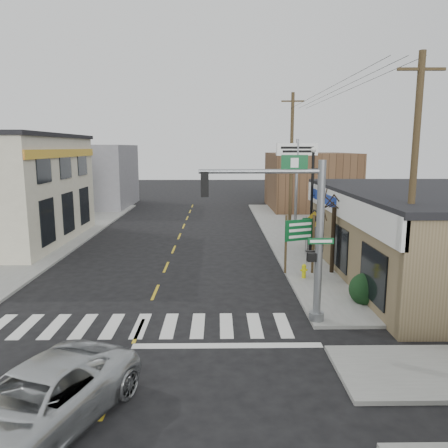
{
  "coord_description": "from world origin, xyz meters",
  "views": [
    {
      "loc": [
        2.71,
        -14.07,
        6.17
      ],
      "look_at": [
        2.98,
        5.05,
        2.8
      ],
      "focal_mm": 35.0,
      "sensor_mm": 36.0,
      "label": 1
    }
  ],
  "objects_px": {
    "suv": "(36,403)",
    "utility_pole_near": "(413,186)",
    "guide_sign": "(300,236)",
    "fire_hydrant": "(304,270)",
    "bare_tree": "(335,195)",
    "dance_center_sign": "(297,163)",
    "utility_pole_far": "(291,157)",
    "lamp_post": "(313,191)",
    "traffic_signal_pole": "(300,224)"
  },
  "relations": [
    {
      "from": "suv",
      "to": "utility_pole_near",
      "type": "bearing_deg",
      "value": 52.65
    },
    {
      "from": "lamp_post",
      "to": "bare_tree",
      "type": "bearing_deg",
      "value": -100.12
    },
    {
      "from": "guide_sign",
      "to": "fire_hydrant",
      "type": "xyz_separation_m",
      "value": [
        0.09,
        -0.8,
        -1.48
      ]
    },
    {
      "from": "traffic_signal_pole",
      "to": "bare_tree",
      "type": "xyz_separation_m",
      "value": [
        2.77,
        5.97,
        0.34
      ]
    },
    {
      "from": "dance_center_sign",
      "to": "bare_tree",
      "type": "xyz_separation_m",
      "value": [
        0.12,
        -9.63,
        -1.19
      ]
    },
    {
      "from": "fire_hydrant",
      "to": "dance_center_sign",
      "type": "bearing_deg",
      "value": 82.26
    },
    {
      "from": "dance_center_sign",
      "to": "utility_pole_far",
      "type": "xyz_separation_m",
      "value": [
        0.4,
        4.76,
        0.27
      ]
    },
    {
      "from": "lamp_post",
      "to": "utility_pole_near",
      "type": "relative_size",
      "value": 0.66
    },
    {
      "from": "dance_center_sign",
      "to": "utility_pole_near",
      "type": "relative_size",
      "value": 0.72
    },
    {
      "from": "bare_tree",
      "to": "utility_pole_near",
      "type": "bearing_deg",
      "value": -77.53
    },
    {
      "from": "guide_sign",
      "to": "bare_tree",
      "type": "relative_size",
      "value": 0.59
    },
    {
      "from": "utility_pole_near",
      "to": "lamp_post",
      "type": "bearing_deg",
      "value": 98.16
    },
    {
      "from": "suv",
      "to": "guide_sign",
      "type": "bearing_deg",
      "value": 78.01
    },
    {
      "from": "guide_sign",
      "to": "lamp_post",
      "type": "distance_m",
      "value": 5.31
    },
    {
      "from": "traffic_signal_pole",
      "to": "fire_hydrant",
      "type": "xyz_separation_m",
      "value": [
        1.22,
        5.05,
        -3.09
      ]
    },
    {
      "from": "fire_hydrant",
      "to": "guide_sign",
      "type": "bearing_deg",
      "value": 96.12
    },
    {
      "from": "guide_sign",
      "to": "fire_hydrant",
      "type": "relative_size",
      "value": 4.26
    },
    {
      "from": "lamp_post",
      "to": "dance_center_sign",
      "type": "xyz_separation_m",
      "value": [
        -0.09,
        4.97,
        1.48
      ]
    },
    {
      "from": "guide_sign",
      "to": "fire_hydrant",
      "type": "bearing_deg",
      "value": -105.05
    },
    {
      "from": "guide_sign",
      "to": "utility_pole_near",
      "type": "bearing_deg",
      "value": -83.25
    },
    {
      "from": "lamp_post",
      "to": "utility_pole_far",
      "type": "distance_m",
      "value": 9.89
    },
    {
      "from": "utility_pole_far",
      "to": "lamp_post",
      "type": "bearing_deg",
      "value": -88.0
    },
    {
      "from": "guide_sign",
      "to": "fire_hydrant",
      "type": "height_order",
      "value": "guide_sign"
    },
    {
      "from": "bare_tree",
      "to": "utility_pole_near",
      "type": "relative_size",
      "value": 0.52
    },
    {
      "from": "suv",
      "to": "lamp_post",
      "type": "relative_size",
      "value": 0.86
    },
    {
      "from": "bare_tree",
      "to": "utility_pole_far",
      "type": "relative_size",
      "value": 0.47
    },
    {
      "from": "traffic_signal_pole",
      "to": "dance_center_sign",
      "type": "distance_m",
      "value": 15.9
    },
    {
      "from": "fire_hydrant",
      "to": "utility_pole_far",
      "type": "relative_size",
      "value": 0.07
    },
    {
      "from": "guide_sign",
      "to": "fire_hydrant",
      "type": "distance_m",
      "value": 1.69
    },
    {
      "from": "guide_sign",
      "to": "suv",
      "type": "bearing_deg",
      "value": -144.93
    },
    {
      "from": "suv",
      "to": "traffic_signal_pole",
      "type": "height_order",
      "value": "traffic_signal_pole"
    },
    {
      "from": "dance_center_sign",
      "to": "bare_tree",
      "type": "bearing_deg",
      "value": -106.61
    },
    {
      "from": "traffic_signal_pole",
      "to": "bare_tree",
      "type": "bearing_deg",
      "value": 63.52
    },
    {
      "from": "fire_hydrant",
      "to": "utility_pole_near",
      "type": "height_order",
      "value": "utility_pole_near"
    },
    {
      "from": "guide_sign",
      "to": "utility_pole_far",
      "type": "bearing_deg",
      "value": 61.28
    },
    {
      "from": "guide_sign",
      "to": "dance_center_sign",
      "type": "relative_size",
      "value": 0.43
    },
    {
      "from": "bare_tree",
      "to": "fire_hydrant",
      "type": "bearing_deg",
      "value": -149.21
    },
    {
      "from": "traffic_signal_pole",
      "to": "dance_center_sign",
      "type": "xyz_separation_m",
      "value": [
        2.66,
        15.61,
        1.53
      ]
    },
    {
      "from": "fire_hydrant",
      "to": "utility_pole_near",
      "type": "relative_size",
      "value": 0.07
    },
    {
      "from": "suv",
      "to": "guide_sign",
      "type": "relative_size",
      "value": 1.83
    },
    {
      "from": "traffic_signal_pole",
      "to": "utility_pole_far",
      "type": "relative_size",
      "value": 0.57
    },
    {
      "from": "lamp_post",
      "to": "traffic_signal_pole",
      "type": "bearing_deg",
      "value": -114.89
    },
    {
      "from": "lamp_post",
      "to": "utility_pole_near",
      "type": "xyz_separation_m",
      "value": [
        1.24,
        -10.16,
        1.22
      ]
    },
    {
      "from": "suv",
      "to": "bare_tree",
      "type": "relative_size",
      "value": 1.08
    },
    {
      "from": "fire_hydrant",
      "to": "bare_tree",
      "type": "relative_size",
      "value": 0.14
    },
    {
      "from": "fire_hydrant",
      "to": "utility_pole_far",
      "type": "height_order",
      "value": "utility_pole_far"
    },
    {
      "from": "suv",
      "to": "lamp_post",
      "type": "height_order",
      "value": "lamp_post"
    },
    {
      "from": "traffic_signal_pole",
      "to": "fire_hydrant",
      "type": "height_order",
      "value": "traffic_signal_pole"
    },
    {
      "from": "guide_sign",
      "to": "utility_pole_near",
      "type": "relative_size",
      "value": 0.31
    },
    {
      "from": "utility_pole_far",
      "to": "fire_hydrant",
      "type": "bearing_deg",
      "value": -93.02
    }
  ]
}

